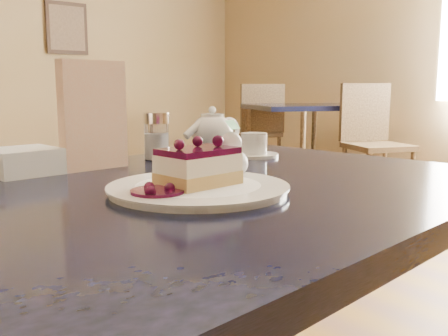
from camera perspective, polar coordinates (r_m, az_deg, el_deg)
main_table at (r=0.90m, az=-5.15°, el=-7.42°), size 1.35×0.98×0.79m
dessert_plate at (r=0.84m, az=-2.95°, el=-2.37°), size 0.30×0.30×0.01m
cheesecake_slice at (r=0.83m, az=-2.98°, el=0.12°), size 0.14×0.10×0.06m
whipped_cream at (r=0.90m, az=0.82°, el=0.56°), size 0.06×0.06×0.05m
berry_sauce at (r=0.78m, az=-7.62°, el=-2.68°), size 0.08×0.08×0.01m
tea_set at (r=1.36m, az=-0.45°, el=3.72°), size 0.19×0.28×0.11m
menu_card at (r=1.10m, az=-14.70°, el=5.83°), size 0.15×0.05×0.23m
sugar_shaker at (r=1.21m, az=-7.73°, el=3.66°), size 0.06×0.06×0.12m
napkin_stack at (r=1.09m, az=-22.00°, el=0.73°), size 0.14×0.14×0.05m
bg_table_far_right at (r=4.80m, az=9.54°, el=-1.64°), size 1.33×1.97×1.31m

